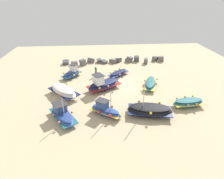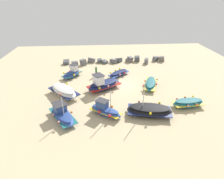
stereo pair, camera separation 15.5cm
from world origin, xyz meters
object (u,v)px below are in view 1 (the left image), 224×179
at_px(fishing_boat_2, 63,114).
at_px(person_walking, 96,71).
at_px(fishing_boat_5, 188,103).
at_px(fishing_boat_4, 150,110).
at_px(fishing_boat_8, 118,73).
at_px(fishing_boat_6, 72,73).
at_px(fishing_boat_3, 103,84).
at_px(fishing_boat_7, 105,110).
at_px(fishing_boat_1, 150,84).
at_px(fishing_boat_0, 64,91).

distance_m(fishing_boat_2, person_walking, 12.02).
xyz_separation_m(fishing_boat_5, person_walking, (-11.26, 10.05, 0.48)).
bearing_deg(fishing_boat_4, fishing_boat_8, 112.45).
height_order(fishing_boat_6, fishing_boat_8, fishing_boat_6).
xyz_separation_m(fishing_boat_3, person_walking, (-1.05, 4.76, 0.22)).
xyz_separation_m(fishing_boat_4, fishing_boat_7, (-5.03, 0.39, 0.02)).
height_order(fishing_boat_1, fishing_boat_3, fishing_boat_3).
relative_size(fishing_boat_1, fishing_boat_8, 1.23).
relative_size(fishing_boat_0, fishing_boat_3, 0.95).
height_order(fishing_boat_1, fishing_boat_6, fishing_boat_6).
xyz_separation_m(fishing_boat_3, fishing_boat_4, (5.02, -6.68, -0.16)).
xyz_separation_m(fishing_boat_2, fishing_boat_3, (4.76, 6.66, 0.19)).
height_order(fishing_boat_4, fishing_boat_8, fishing_boat_4).
xyz_separation_m(fishing_boat_2, person_walking, (3.72, 11.42, 0.40)).
bearing_deg(fishing_boat_4, fishing_boat_2, -169.27).
distance_m(fishing_boat_3, fishing_boat_4, 8.36).
height_order(fishing_boat_8, person_walking, person_walking).
bearing_deg(fishing_boat_7, fishing_boat_1, -101.12).
bearing_deg(fishing_boat_6, fishing_boat_0, -145.22).
height_order(fishing_boat_3, fishing_boat_6, fishing_boat_6).
height_order(fishing_boat_0, fishing_boat_5, fishing_boat_0).
height_order(fishing_boat_3, fishing_boat_8, fishing_boat_3).
height_order(fishing_boat_5, fishing_boat_8, fishing_boat_5).
xyz_separation_m(fishing_boat_0, person_walking, (4.35, 6.23, 0.32)).
bearing_deg(fishing_boat_5, fishing_boat_2, 179.32).
xyz_separation_m(fishing_boat_7, fishing_boat_8, (2.71, 10.93, -0.22)).
bearing_deg(fishing_boat_0, fishing_boat_3, -116.44).
distance_m(fishing_boat_5, fishing_boat_8, 12.46).
distance_m(fishing_boat_4, fishing_boat_7, 5.05).
relative_size(fishing_boat_7, fishing_boat_8, 1.00).
xyz_separation_m(fishing_boat_3, fishing_boat_6, (-4.99, 4.75, -0.13)).
xyz_separation_m(fishing_boat_1, fishing_boat_2, (-11.75, -6.98, 0.12)).
distance_m(fishing_boat_0, fishing_boat_1, 12.51).
relative_size(fishing_boat_1, fishing_boat_2, 1.02).
height_order(fishing_boat_7, person_walking, fishing_boat_7).
xyz_separation_m(fishing_boat_2, fishing_boat_4, (9.79, -0.02, 0.03)).
distance_m(fishing_boat_6, fishing_boat_8, 7.69).
xyz_separation_m(fishing_boat_3, fishing_boat_8, (2.70, 4.64, -0.36)).
distance_m(fishing_boat_4, person_walking, 12.96).
bearing_deg(fishing_boat_1, fishing_boat_7, 153.30).
distance_m(fishing_boat_2, fishing_boat_6, 11.41).
distance_m(fishing_boat_3, person_walking, 4.88).
distance_m(fishing_boat_2, fishing_boat_4, 9.79).
bearing_deg(fishing_boat_7, person_walking, -49.14).
relative_size(fishing_boat_4, fishing_boat_8, 1.38).
relative_size(fishing_boat_2, fishing_boat_6, 1.26).
xyz_separation_m(fishing_boat_1, fishing_boat_3, (-6.98, -0.32, 0.31)).
height_order(fishing_boat_3, fishing_boat_5, fishing_boat_3).
bearing_deg(person_walking, fishing_boat_3, -3.40).
height_order(fishing_boat_0, fishing_boat_7, fishing_boat_7).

